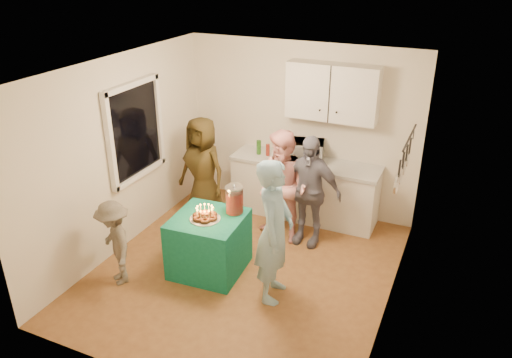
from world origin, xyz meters
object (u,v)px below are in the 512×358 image
at_px(counter, 304,190).
at_px(woman_back_left, 203,170).
at_px(woman_back_right, 308,191).
at_px(punch_jar, 234,200).
at_px(microwave, 304,151).
at_px(party_table, 209,244).
at_px(woman_back_center, 283,188).
at_px(child_near_left, 115,243).
at_px(man_birthday, 274,231).

bearing_deg(counter, woman_back_left, -153.08).
bearing_deg(woman_back_right, punch_jar, -122.31).
distance_m(microwave, punch_jar, 1.65).
bearing_deg(woman_back_right, counter, 116.40).
height_order(woman_back_left, woman_back_right, woman_back_left).
relative_size(microwave, party_table, 0.66).
bearing_deg(punch_jar, woman_back_left, 136.98).
relative_size(woman_back_center, child_near_left, 1.46).
distance_m(party_table, punch_jar, 0.65).
height_order(man_birthday, woman_back_left, man_birthday).
relative_size(punch_jar, woman_back_left, 0.21).
xyz_separation_m(counter, woman_back_right, (0.29, -0.70, 0.36)).
bearing_deg(woman_back_center, man_birthday, -53.52).
bearing_deg(man_birthday, microwave, 1.05).
height_order(microwave, child_near_left, microwave).
xyz_separation_m(punch_jar, woman_back_center, (0.32, 0.84, -0.13)).
height_order(party_table, child_near_left, child_near_left).
height_order(party_table, man_birthday, man_birthday).
bearing_deg(punch_jar, party_table, -133.96).
height_order(counter, microwave, microwave).
height_order(woman_back_right, child_near_left, woman_back_right).
relative_size(party_table, man_birthday, 0.49).
distance_m(punch_jar, woman_back_right, 1.13).
distance_m(woman_back_left, woman_back_right, 1.65).
distance_m(microwave, woman_back_center, 0.81).
bearing_deg(woman_back_left, woman_back_right, 10.18).
bearing_deg(child_near_left, punch_jar, 75.83).
bearing_deg(child_near_left, counter, 95.56).
bearing_deg(counter, child_near_left, -121.04).
bearing_deg(party_table, woman_back_right, 51.84).
bearing_deg(woman_back_center, microwave, 107.39).
xyz_separation_m(woman_back_left, woman_back_center, (1.30, -0.08, -0.00)).
bearing_deg(party_table, child_near_left, -142.87).
height_order(party_table, woman_back_right, woman_back_right).
xyz_separation_m(woman_back_left, woman_back_right, (1.65, -0.01, -0.01)).
bearing_deg(child_near_left, woman_back_left, 121.33).
xyz_separation_m(woman_back_right, child_near_left, (-1.82, -1.85, -0.24)).
xyz_separation_m(punch_jar, woman_back_left, (-0.98, 0.91, -0.13)).
bearing_deg(man_birthday, punch_jar, 51.34).
xyz_separation_m(party_table, child_near_left, (-0.91, -0.69, 0.17)).
distance_m(counter, woman_back_left, 1.57).
bearing_deg(punch_jar, woman_back_center, 68.88).
bearing_deg(man_birthday, woman_back_left, 43.11).
bearing_deg(microwave, party_table, -120.54).
distance_m(party_table, woman_back_right, 1.53).
bearing_deg(microwave, woman_back_center, -104.88).
height_order(party_table, woman_back_left, woman_back_left).
height_order(microwave, punch_jar, microwave).
bearing_deg(party_table, woman_back_left, 122.22).
bearing_deg(counter, man_birthday, -80.91).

